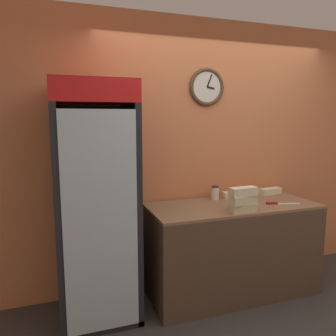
{
  "coord_description": "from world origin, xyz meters",
  "views": [
    {
      "loc": [
        -1.6,
        -1.81,
        1.72
      ],
      "look_at": [
        -0.67,
        0.88,
        1.29
      ],
      "focal_mm": 35.0,
      "sensor_mm": 36.0,
      "label": 1
    }
  ],
  "objects": [
    {
      "name": "prep_counter",
      "position": [
        0.0,
        0.9,
        0.45
      ],
      "size": [
        1.64,
        0.69,
        0.89
      ],
      "color": "#4C3828",
      "rests_on": "ground_plane"
    },
    {
      "name": "sandwich_stack_top",
      "position": [
        -0.06,
        0.62,
        1.08
      ],
      "size": [
        0.26,
        0.11,
        0.08
      ],
      "color": "beige",
      "rests_on": "sandwich_stack_middle"
    },
    {
      "name": "sandwich_flat_right",
      "position": [
        0.61,
        1.14,
        0.93
      ],
      "size": [
        0.27,
        0.12,
        0.07
      ],
      "color": "beige",
      "rests_on": "prep_counter"
    },
    {
      "name": "wall_back",
      "position": [
        -0.0,
        1.29,
        1.36
      ],
      "size": [
        5.2,
        0.1,
        2.7
      ],
      "color": "#D17547",
      "rests_on": "ground_plane"
    },
    {
      "name": "chefs_knife",
      "position": [
        0.42,
        0.76,
        0.9
      ],
      "size": [
        0.33,
        0.12,
        0.02
      ],
      "color": "silver",
      "rests_on": "prep_counter"
    },
    {
      "name": "condiment_jar",
      "position": [
        -0.07,
        1.13,
        0.96
      ],
      "size": [
        0.08,
        0.08,
        0.14
      ],
      "color": "silver",
      "rests_on": "prep_counter"
    },
    {
      "name": "beverage_cooler",
      "position": [
        -1.3,
        0.97,
        1.09
      ],
      "size": [
        0.66,
        0.64,
        2.02
      ],
      "color": "black",
      "rests_on": "ground_plane"
    },
    {
      "name": "sandwich_flat_left",
      "position": [
        0.14,
        1.12,
        0.93
      ],
      "size": [
        0.24,
        0.12,
        0.06
      ],
      "color": "beige",
      "rests_on": "prep_counter"
    },
    {
      "name": "sandwich_stack_middle",
      "position": [
        -0.06,
        0.62,
        1.01
      ],
      "size": [
        0.26,
        0.13,
        0.08
      ],
      "color": "beige",
      "rests_on": "sandwich_stack_bottom"
    },
    {
      "name": "sandwich_stack_bottom",
      "position": [
        -0.06,
        0.62,
        0.93
      ],
      "size": [
        0.26,
        0.11,
        0.08
      ],
      "color": "tan",
      "rests_on": "prep_counter"
    }
  ]
}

